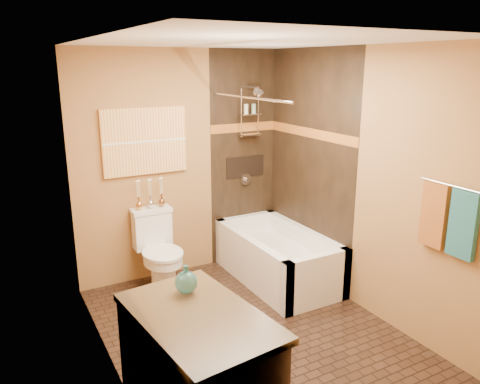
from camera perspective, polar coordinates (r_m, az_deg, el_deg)
floor at (r=4.43m, az=1.02°, el=-16.46°), size 3.00×3.00×0.00m
wall_left at (r=3.50m, az=-16.22°, el=-3.32°), size 0.02×3.00×2.50m
wall_right at (r=4.61m, az=14.16°, el=1.30°), size 0.02×3.00×2.50m
wall_back at (r=5.23m, az=-7.12°, el=3.29°), size 2.40×0.02×2.50m
wall_front at (r=2.79m, az=16.80°, el=-8.20°), size 2.40×0.02×2.50m
ceiling at (r=3.76m, az=1.21°, el=17.90°), size 3.00×3.00×0.00m
alcove_tile_back at (r=5.54m, az=0.39°, el=4.10°), size 0.85×0.01×2.50m
alcove_tile_right at (r=5.16m, az=8.43°, el=3.09°), size 0.01×1.50×2.50m
mosaic_band_back at (r=5.47m, az=0.45°, el=7.89°), size 0.85×0.01×0.10m
mosaic_band_right at (r=5.09m, az=8.50°, el=7.15°), size 0.01×1.50×0.10m
alcove_niche at (r=5.57m, az=0.65°, el=3.11°), size 0.50×0.01×0.25m
shower_fixtures at (r=5.39m, az=1.21°, el=8.26°), size 0.24×0.33×1.16m
curtain_rod at (r=4.62m, az=0.82°, el=11.48°), size 0.03×1.55×0.03m
towel_bar at (r=3.85m, az=24.39°, el=0.70°), size 0.02×0.55×0.02m
towel_teal at (r=3.86m, az=25.56°, el=-3.61°), size 0.05×0.22×0.52m
towel_rust at (r=4.00m, az=22.58°, el=-2.61°), size 0.05×0.22×0.52m
sunset_painting at (r=5.02m, az=-11.52°, el=6.08°), size 0.90×0.04×0.70m
vanity_mirror at (r=2.50m, az=-11.17°, el=-4.42°), size 0.01×1.00×0.90m
bathtub at (r=5.26m, az=4.57°, el=-8.35°), size 0.80×1.50×0.55m
toilet at (r=5.07m, az=-9.90°, el=-7.01°), size 0.43×0.63×0.84m
vanity at (r=3.08m, az=-5.07°, el=-22.05°), size 0.75×1.11×0.92m
teal_bottle at (r=3.03m, az=-6.60°, el=-10.54°), size 0.16×0.16×0.23m
bud_vases at (r=5.05m, az=-10.91°, el=-0.11°), size 0.32×0.07×0.31m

